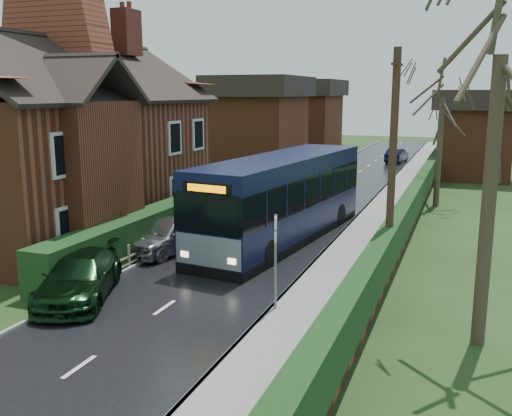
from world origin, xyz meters
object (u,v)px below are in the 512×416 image
at_px(bus, 282,199).
at_px(telegraph_pole, 392,165).
at_px(bus_stop_sign, 276,249).
at_px(brick_house, 64,137).
at_px(car_green, 80,277).
at_px(car_silver, 171,234).

distance_m(bus, telegraph_pole, 6.45).
bearing_deg(bus, bus_stop_sign, -66.20).
height_order(brick_house, bus, brick_house).
bearing_deg(bus, car_green, -105.24).
distance_m(car_silver, telegraph_pole, 9.17).
bearing_deg(telegraph_pole, car_green, -137.24).
height_order(car_silver, telegraph_pole, telegraph_pole).
relative_size(car_green, telegraph_pole, 0.62).
bearing_deg(brick_house, car_green, -49.84).
bearing_deg(car_silver, bus_stop_sign, -24.93).
xyz_separation_m(bus, car_green, (-3.70, -8.99, -1.12)).
xyz_separation_m(brick_house, telegraph_pole, (14.53, -1.39, -0.45)).
bearing_deg(car_silver, brick_house, -179.18).
bearing_deg(bus_stop_sign, car_silver, 125.47).
bearing_deg(brick_house, bus_stop_sign, -26.43).
relative_size(brick_house, telegraph_pole, 1.88).
bearing_deg(telegraph_pole, car_silver, -170.44).
bearing_deg(car_silver, car_green, -78.11).
bearing_deg(brick_house, bus, 12.32).
distance_m(bus, bus_stop_sign, 8.37).
bearing_deg(telegraph_pole, brick_house, -175.11).
bearing_deg(bus, brick_house, -160.58).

